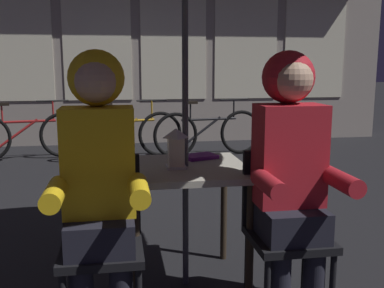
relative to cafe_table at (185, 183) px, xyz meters
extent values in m
plane|color=black|center=(0.00, 0.00, -0.64)|extent=(60.00, 60.00, 0.00)
cube|color=#B2AD9E|center=(0.00, 0.00, 0.08)|extent=(0.72, 0.72, 0.04)
cylinder|color=#2D2319|center=(-0.31, -0.31, -0.29)|extent=(0.04, 0.04, 0.70)
cylinder|color=#2D2319|center=(0.31, -0.31, -0.29)|extent=(0.04, 0.04, 0.70)
cylinder|color=#2D2319|center=(-0.31, 0.31, -0.29)|extent=(0.04, 0.04, 0.70)
cylinder|color=#2D2319|center=(0.31, 0.31, -0.29)|extent=(0.04, 0.04, 0.70)
cylinder|color=#4C4C51|center=(0.00, 0.00, 0.49)|extent=(0.04, 0.04, 2.25)
cube|color=white|center=(-0.06, -0.05, 0.11)|extent=(0.11, 0.11, 0.02)
cube|color=white|center=(-0.06, -0.05, 0.20)|extent=(0.09, 0.09, 0.16)
pyramid|color=white|center=(-0.06, -0.05, 0.31)|extent=(0.11, 0.11, 0.06)
cube|color=black|center=(-0.48, -0.44, -0.21)|extent=(0.40, 0.40, 0.04)
cylinder|color=black|center=(-0.31, -0.27, -0.43)|extent=(0.03, 0.03, 0.41)
cylinder|color=black|center=(-0.65, -0.27, -0.43)|extent=(0.03, 0.03, 0.41)
cube|color=black|center=(-0.48, -0.26, 0.02)|extent=(0.40, 0.03, 0.42)
cube|color=black|center=(0.48, -0.44, -0.21)|extent=(0.40, 0.40, 0.04)
cylinder|color=black|center=(0.65, -0.27, -0.43)|extent=(0.03, 0.03, 0.41)
cylinder|color=black|center=(0.31, -0.27, -0.43)|extent=(0.03, 0.03, 0.41)
cube|color=black|center=(0.48, -0.26, 0.02)|extent=(0.40, 0.03, 0.42)
cube|color=black|center=(-0.48, -0.44, -0.11)|extent=(0.32, 0.36, 0.16)
cube|color=yellow|center=(-0.48, -0.40, 0.23)|extent=(0.34, 0.22, 0.52)
cylinder|color=yellow|center=(-0.30, -0.62, 0.14)|extent=(0.09, 0.30, 0.09)
cylinder|color=yellow|center=(-0.66, -0.62, 0.14)|extent=(0.09, 0.30, 0.09)
sphere|color=tan|center=(-0.48, -0.40, 0.62)|extent=(0.21, 0.21, 0.21)
sphere|color=yellow|center=(-0.48, -0.35, 0.63)|extent=(0.27, 0.27, 0.27)
cylinder|color=black|center=(0.57, -0.57, -0.41)|extent=(0.11, 0.11, 0.45)
cylinder|color=black|center=(0.39, -0.57, -0.41)|extent=(0.11, 0.11, 0.45)
cube|color=black|center=(0.48, -0.44, -0.11)|extent=(0.32, 0.36, 0.16)
cube|color=red|center=(0.48, -0.40, 0.23)|extent=(0.34, 0.22, 0.52)
cylinder|color=red|center=(0.66, -0.62, 0.14)|extent=(0.09, 0.30, 0.09)
cylinder|color=red|center=(0.30, -0.62, 0.14)|extent=(0.09, 0.30, 0.09)
sphere|color=tan|center=(0.48, -0.40, 0.62)|extent=(0.21, 0.21, 0.21)
sphere|color=red|center=(0.48, -0.35, 0.63)|extent=(0.27, 0.27, 0.27)
cube|color=#EAE5C6|center=(-1.96, 5.09, 0.96)|extent=(1.10, 0.02, 1.70)
cube|color=#EAE5C6|center=(-0.70, 5.09, 0.96)|extent=(1.10, 0.02, 1.70)
cube|color=#EAE5C6|center=(0.56, 5.09, 0.96)|extent=(1.10, 0.02, 1.70)
cube|color=#EAE5C6|center=(1.82, 5.09, 0.96)|extent=(1.10, 0.02, 1.70)
cube|color=#EAE5C6|center=(3.07, 5.09, 0.96)|extent=(1.10, 0.02, 1.70)
torus|color=black|center=(-1.18, 4.05, -0.31)|extent=(0.66, 0.15, 0.66)
cylinder|color=maroon|center=(-1.69, 3.98, -0.09)|extent=(0.83, 0.16, 0.04)
cylinder|color=maroon|center=(-1.81, 3.96, -0.28)|extent=(0.60, 0.13, 0.44)
cylinder|color=maroon|center=(-1.97, 3.93, 0.03)|extent=(0.02, 0.02, 0.24)
cube|color=black|center=(-1.97, 3.93, 0.16)|extent=(0.21, 0.11, 0.04)
cylinder|color=maroon|center=(-1.30, 4.03, 0.05)|extent=(0.02, 0.02, 0.28)
cylinder|color=black|center=(-1.30, 4.03, 0.19)|extent=(0.44, 0.09, 0.02)
torus|color=black|center=(0.21, 3.92, -0.31)|extent=(0.66, 0.18, 0.66)
torus|color=black|center=(-0.79, 3.72, -0.31)|extent=(0.66, 0.18, 0.66)
cylinder|color=#B78419|center=(-0.29, 3.82, -0.09)|extent=(0.83, 0.20, 0.04)
cylinder|color=#B78419|center=(-0.41, 3.80, -0.28)|extent=(0.60, 0.15, 0.44)
cylinder|color=#B78419|center=(-0.57, 3.77, 0.03)|extent=(0.02, 0.02, 0.24)
cube|color=black|center=(-0.57, 3.77, 0.16)|extent=(0.21, 0.12, 0.04)
cylinder|color=#B78419|center=(0.09, 3.90, 0.05)|extent=(0.02, 0.02, 0.28)
cylinder|color=black|center=(0.09, 3.90, 0.19)|extent=(0.44, 0.11, 0.02)
torus|color=black|center=(1.43, 3.91, -0.31)|extent=(0.66, 0.14, 0.66)
torus|color=black|center=(0.42, 3.76, -0.31)|extent=(0.66, 0.14, 0.66)
cylinder|color=black|center=(0.92, 3.84, -0.09)|extent=(0.83, 0.15, 0.04)
cylinder|color=black|center=(0.80, 3.82, -0.28)|extent=(0.60, 0.12, 0.44)
cylinder|color=black|center=(0.64, 3.80, 0.03)|extent=(0.02, 0.02, 0.24)
cube|color=black|center=(0.64, 3.80, 0.16)|extent=(0.21, 0.11, 0.04)
cylinder|color=black|center=(1.30, 3.89, 0.05)|extent=(0.02, 0.02, 0.28)
cylinder|color=black|center=(1.30, 3.89, 0.19)|extent=(0.44, 0.08, 0.02)
cube|color=#661E7A|center=(0.12, 0.20, 0.11)|extent=(0.24, 0.20, 0.02)
camera|label=1|loc=(-0.38, -2.54, 0.69)|focal=41.91mm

